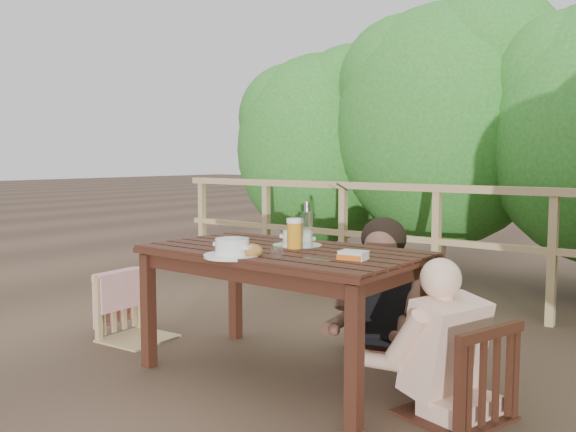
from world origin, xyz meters
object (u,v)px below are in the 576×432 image
Objects in this scene: beer_glass at (295,235)px; bottle at (307,227)px; chair_left at (137,277)px; tumbler at (277,254)px; diner_right at (463,290)px; butter_tub at (353,257)px; chair_far at (388,275)px; soup_far at (297,239)px; woman at (390,246)px; bread_roll at (252,251)px; table at (283,313)px; soup_near at (232,248)px; chair_right at (456,324)px.

bottle reaches higher than beer_glass.
tumbler is (1.38, -0.21, 0.32)m from chair_left.
diner_right is 9.00× the size of butter_tub.
chair_far is 3.21× the size of soup_far.
diner_right is (0.85, -0.84, -0.03)m from woman.
chair_left is 1.28m from bread_roll.
chair_left is (-1.20, -0.07, 0.07)m from table.
bread_roll is 0.94× the size of butter_tub.
soup_far is at bearing 99.98° from diner_right.
chair_far is at bearing 78.22° from soup_near.
bread_roll is (0.10, 0.04, -0.01)m from soup_near.
diner_right is 1.07m from bread_roll.
chair_right is (1.00, 0.06, 0.09)m from table.
woman is 17.93× the size of tumbler.
bread_roll is 0.71× the size of beer_glass.
beer_glass reaches higher than table.
tumbler is (0.20, -0.44, -0.01)m from soup_far.
chair_right is 0.73× the size of diner_right.
beer_glass reaches higher than chair_left.
soup_near reaches higher than bread_roll.
butter_tub is at bearing 30.82° from tumbler.
woman is 4.34× the size of soup_near.
bottle reaches higher than chair_far.
chair_left is 1.40m from bottle.
butter_tub is (0.46, -0.13, -0.06)m from beer_glass.
butter_tub is (0.53, -0.24, -0.02)m from soup_far.
bottle is at bearing -108.05° from chair_far.
soup_far is at bearing 121.63° from beer_glass.
tumbler is (0.18, -0.27, 0.39)m from table.
tumbler is at bearing 75.26° from woman.
tumbler is at bearing -81.33° from bottle.
chair_far reaches higher than chair_right.
soup_near is 0.64m from butter_tub.
bread_roll is at bearing -94.26° from beer_glass.
woman is 1.26m from soup_near.
table is 0.51m from bottle.
bottle is (1.33, 0.11, 0.42)m from chair_left.
chair_left is at bearing 166.81° from soup_near.
soup_near is at bearing -164.67° from butter_tub.
bottle is at bearing 106.59° from diner_right.
chair_right reaches higher than table.
bottle is at bearing -89.59° from chair_left.
table is at bearing -116.43° from chair_far.
chair_far is 6.73× the size of butter_tub.
beer_glass is (0.05, 0.05, 0.44)m from table.
woman is at bearing 61.15° from diner_right.
woman is at bearing -59.38° from chair_left.
woman is 7.15× the size of beer_glass.
diner_right is (0.03, 0.00, 0.17)m from chair_right.
woman is 1.20m from bread_roll.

